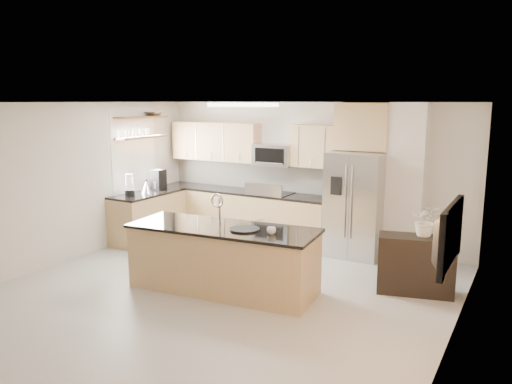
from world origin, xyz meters
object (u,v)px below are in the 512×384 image
Objects in this scene: platter at (245,229)px; credenza at (416,265)px; kettle at (146,187)px; refrigerator at (356,204)px; microwave at (274,155)px; island at (223,258)px; range at (271,217)px; television at (439,234)px; flower_vase at (426,213)px; coffee_maker at (158,180)px; blender at (130,187)px; cup at (271,231)px; bowl at (153,113)px.

credenza is at bearing 31.29° from platter.
credenza is 5.01m from kettle.
microwave is at bearing 174.14° from refrigerator.
island is 10.08× the size of kettle.
range is at bearing 97.41° from island.
credenza is at bearing 17.13° from television.
television is (0.56, -1.83, 0.95)m from credenza.
flower_vase is (5.06, -0.08, 0.09)m from kettle.
coffee_maker is at bearing -161.25° from range.
microwave is 3.35m from flower_vase.
blender is at bearing -176.60° from flower_vase.
blender is (-3.42, 1.00, 0.14)m from cup.
cup is at bearing -6.65° from island.
microwave is 2.89m from platter.
refrigerator is at bearing 139.54° from flower_vase.
refrigerator is 4.34× the size of platter.
coffee_maker is at bearing 99.37° from kettle.
bowl is at bearing 113.43° from kettle.
flower_vase is at bearing 31.77° from platter.
bowl is (-5.20, 0.68, 1.98)m from credenza.
television reaches higher than cup.
bowl is (-3.19, 1.90, 1.46)m from platter.
platter is at bearing -106.25° from refrigerator.
refrigerator is at bearing 8.30° from bowl.
television is at bearing -19.73° from kettle.
island is 6.82× the size of bowl.
range is 2.72m from platter.
coffee_maker is (-2.09, -0.84, -0.52)m from microwave.
island is (0.59, -2.63, -1.17)m from microwave.
bowl is at bearing -161.79° from microwave.
refrigerator reaches higher than coffee_maker.
refrigerator is (1.66, -0.05, 0.42)m from range.
platter is 3.53m from coffee_maker.
credenza is at bearing -25.68° from microwave.
flower_vase is at bearing 3.40° from blender.
island is at bearing -167.14° from credenza.
microwave is at bearing 117.05° from cup.
credenza is (2.95, -1.29, -0.07)m from range.
blender is at bearing -143.78° from range.
platter is 3.27m from kettle.
refrigerator is 3.85m from kettle.
blender is at bearing -141.61° from microwave.
cup is 0.44× the size of kettle.
refrigerator is 3.82m from coffee_maker.
platter is at bearing -30.67° from coffee_maker.
coffee_maker is 0.59× the size of flower_vase.
range is 0.64× the size of refrigerator.
coffee_maker is (-3.04, 1.80, 0.18)m from platter.
kettle reaches higher than range.
credenza is at bearing -6.58° from coffee_maker.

